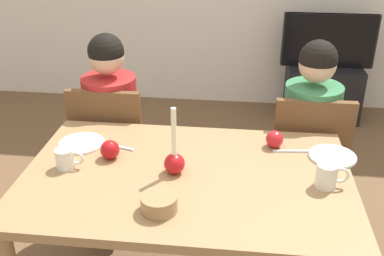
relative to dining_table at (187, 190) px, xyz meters
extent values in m
cube|color=#99754C|center=(0.00, 0.00, 0.06)|extent=(1.40, 0.90, 0.04)
cylinder|color=#99754C|center=(-0.64, 0.39, -0.31)|extent=(0.06, 0.06, 0.71)
cylinder|color=#99754C|center=(0.64, 0.39, -0.31)|extent=(0.06, 0.06, 0.71)
cube|color=brown|center=(-0.51, 0.69, -0.24)|extent=(0.40, 0.40, 0.04)
cube|color=brown|center=(-0.51, 0.51, 0.01)|extent=(0.40, 0.04, 0.45)
cylinder|color=brown|center=(-0.34, 0.86, -0.46)|extent=(0.04, 0.04, 0.41)
cylinder|color=brown|center=(-0.68, 0.86, -0.46)|extent=(0.04, 0.04, 0.41)
cylinder|color=brown|center=(-0.34, 0.52, -0.46)|extent=(0.04, 0.04, 0.41)
cylinder|color=brown|center=(-0.68, 0.52, -0.46)|extent=(0.04, 0.04, 0.41)
cube|color=brown|center=(0.59, 0.69, -0.24)|extent=(0.40, 0.40, 0.04)
cube|color=brown|center=(0.59, 0.51, 0.01)|extent=(0.40, 0.04, 0.45)
cylinder|color=brown|center=(0.76, 0.86, -0.46)|extent=(0.04, 0.04, 0.41)
cylinder|color=brown|center=(0.42, 0.86, -0.46)|extent=(0.04, 0.04, 0.41)
cylinder|color=brown|center=(0.76, 0.52, -0.46)|extent=(0.04, 0.04, 0.41)
cylinder|color=brown|center=(0.42, 0.52, -0.46)|extent=(0.04, 0.04, 0.41)
cube|color=#33384C|center=(-0.51, 0.64, -0.44)|extent=(0.28, 0.28, 0.45)
cylinder|color=#AD2323|center=(-0.51, 0.64, 0.02)|extent=(0.30, 0.30, 0.48)
sphere|color=tan|center=(-0.51, 0.64, 0.38)|extent=(0.19, 0.19, 0.19)
sphere|color=black|center=(-0.51, 0.64, 0.41)|extent=(0.19, 0.19, 0.19)
cube|color=#33384C|center=(0.59, 0.64, -0.44)|extent=(0.28, 0.28, 0.45)
cylinder|color=#387A4C|center=(0.59, 0.64, 0.02)|extent=(0.30, 0.30, 0.48)
sphere|color=tan|center=(0.59, 0.64, 0.38)|extent=(0.19, 0.19, 0.19)
sphere|color=black|center=(0.59, 0.64, 0.41)|extent=(0.19, 0.19, 0.19)
cube|color=black|center=(0.94, 2.30, -0.43)|extent=(0.64, 0.40, 0.48)
cube|color=black|center=(0.94, 2.30, 0.04)|extent=(0.79, 0.04, 0.46)
cube|color=black|center=(0.94, 2.30, 0.04)|extent=(0.76, 0.05, 0.46)
sphere|color=red|center=(-0.05, 0.01, 0.13)|extent=(0.09, 0.09, 0.09)
cylinder|color=#EFE5C6|center=(-0.05, 0.01, 0.28)|extent=(0.02, 0.02, 0.21)
cylinder|color=white|center=(-0.53, 0.20, 0.09)|extent=(0.21, 0.21, 0.01)
cylinder|color=silver|center=(0.64, 0.22, 0.09)|extent=(0.21, 0.21, 0.01)
cylinder|color=silver|center=(-0.53, -0.01, 0.13)|extent=(0.08, 0.08, 0.09)
torus|color=silver|center=(-0.48, -0.01, 0.13)|extent=(0.06, 0.01, 0.06)
cylinder|color=silver|center=(0.57, -0.03, 0.13)|extent=(0.09, 0.09, 0.10)
torus|color=silver|center=(0.63, -0.03, 0.14)|extent=(0.07, 0.01, 0.07)
cube|color=silver|center=(-0.36, 0.20, 0.09)|extent=(0.18, 0.06, 0.01)
cube|color=silver|center=(0.46, 0.25, 0.09)|extent=(0.18, 0.03, 0.01)
cylinder|color=#99754C|center=(-0.07, -0.26, 0.12)|extent=(0.14, 0.14, 0.06)
sphere|color=red|center=(0.38, 0.28, 0.12)|extent=(0.08, 0.08, 0.08)
sphere|color=#AD1115|center=(-0.36, 0.09, 0.13)|extent=(0.09, 0.09, 0.09)
camera|label=1|loc=(0.21, -1.64, 1.14)|focal=42.99mm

